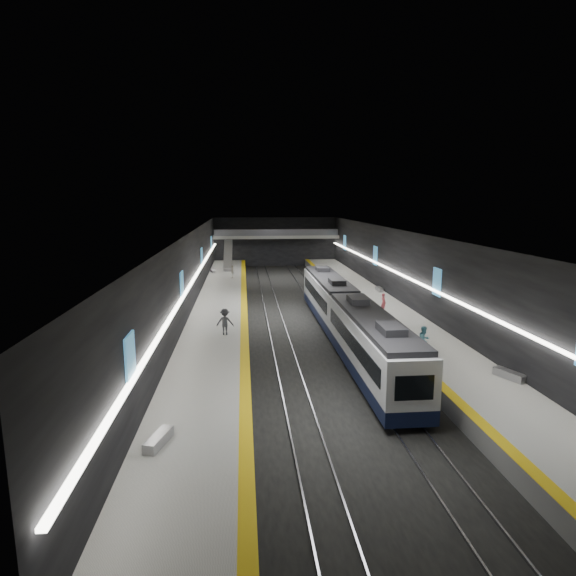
{
  "coord_description": "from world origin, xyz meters",
  "views": [
    {
      "loc": [
        -5.28,
        -44.13,
        10.96
      ],
      "look_at": [
        -0.89,
        2.84,
        2.2
      ],
      "focal_mm": 30.0,
      "sensor_mm": 36.0,
      "label": 1
    }
  ],
  "objects": [
    {
      "name": "tile_surface_left",
      "position": [
        -7.5,
        0.0,
        1.01
      ],
      "size": [
        5.0,
        70.0,
        0.02
      ],
      "primitive_type": "cube",
      "color": "#9F9F9A",
      "rests_on": "platform_left"
    },
    {
      "name": "cove_light_right",
      "position": [
        9.8,
        0.0,
        3.8
      ],
      "size": [
        0.25,
        68.6,
        0.12
      ],
      "primitive_type": "cube",
      "color": "white",
      "rests_on": "wall_right"
    },
    {
      "name": "wall_front",
      "position": [
        0.0,
        -35.0,
        4.0
      ],
      "size": [
        20.0,
        0.04,
        8.0
      ],
      "primitive_type": "cube",
      "color": "black",
      "rests_on": "ground"
    },
    {
      "name": "passenger_left_b",
      "position": [
        -6.72,
        -9.34,
        1.99
      ],
      "size": [
        1.35,
        0.87,
        1.97
      ],
      "primitive_type": "imported",
      "rotation": [
        0.0,
        0.0,
        3.03
      ],
      "color": "#3C3D43",
      "rests_on": "platform_left"
    },
    {
      "name": "escalator",
      "position": [
        -7.5,
        26.0,
        2.9
      ],
      "size": [
        1.2,
        7.5,
        3.92
      ],
      "primitive_type": "cube",
      "rotation": [
        0.44,
        0.0,
        0.0
      ],
      "color": "#99999E",
      "rests_on": "platform_left"
    },
    {
      "name": "tactile_strip_right",
      "position": [
        5.3,
        0.0,
        1.02
      ],
      "size": [
        0.6,
        70.0,
        0.02
      ],
      "primitive_type": "cube",
      "color": "#E5BB0C",
      "rests_on": "platform_right"
    },
    {
      "name": "wall_right",
      "position": [
        10.0,
        0.0,
        4.0
      ],
      "size": [
        0.04,
        70.0,
        8.0
      ],
      "primitive_type": "cube",
      "color": "black",
      "rests_on": "ground"
    },
    {
      "name": "train",
      "position": [
        2.5,
        -8.75,
        2.2
      ],
      "size": [
        2.69,
        30.04,
        3.6
      ],
      "color": "#0E1636",
      "rests_on": "ground"
    },
    {
      "name": "passenger_right_b",
      "position": [
        6.31,
        -15.05,
        1.93
      ],
      "size": [
        1.13,
        1.05,
        1.85
      ],
      "primitive_type": "imported",
      "rotation": [
        0.0,
        0.0,
        0.52
      ],
      "color": "teal",
      "rests_on": "platform_right"
    },
    {
      "name": "ceiling",
      "position": [
        0.0,
        0.0,
        8.0
      ],
      "size": [
        20.0,
        70.0,
        0.04
      ],
      "primitive_type": "cube",
      "rotation": [
        3.14,
        0.0,
        0.0
      ],
      "color": "beige",
      "rests_on": "wall_left"
    },
    {
      "name": "bench_right_far",
      "position": [
        9.5,
        6.42,
        1.21
      ],
      "size": [
        0.48,
        1.71,
        0.42
      ],
      "primitive_type": "cube",
      "rotation": [
        0.0,
        0.0,
        -0.0
      ],
      "color": "#99999E",
      "rests_on": "platform_right"
    },
    {
      "name": "rails",
      "position": [
        -0.0,
        0.0,
        0.06
      ],
      "size": [
        6.52,
        70.0,
        0.12
      ],
      "color": "gray",
      "rests_on": "ground"
    },
    {
      "name": "tactile_strip_left",
      "position": [
        -5.3,
        0.0,
        1.02
      ],
      "size": [
        0.6,
        70.0,
        0.02
      ],
      "primitive_type": "cube",
      "color": "#E5BB0C",
      "rests_on": "platform_left"
    },
    {
      "name": "platform_left",
      "position": [
        -7.5,
        0.0,
        0.5
      ],
      "size": [
        5.0,
        70.0,
        1.0
      ],
      "primitive_type": "cube",
      "color": "slate",
      "rests_on": "ground"
    },
    {
      "name": "passenger_right_a",
      "position": [
        7.14,
        -3.08,
        1.83
      ],
      "size": [
        0.54,
        0.68,
        1.65
      ],
      "primitive_type": "imported",
      "rotation": [
        0.0,
        0.0,
        1.83
      ],
      "color": "#BC4651",
      "rests_on": "platform_right"
    },
    {
      "name": "platform_right",
      "position": [
        7.5,
        0.0,
        0.5
      ],
      "size": [
        5.0,
        70.0,
        1.0
      ],
      "primitive_type": "cube",
      "color": "slate",
      "rests_on": "ground"
    },
    {
      "name": "bench_right_near",
      "position": [
        9.5,
        -19.76,
        1.23
      ],
      "size": [
        1.19,
        1.94,
        0.46
      ],
      "primitive_type": "cube",
      "rotation": [
        0.0,
        0.0,
        0.38
      ],
      "color": "#99999E",
      "rests_on": "platform_right"
    },
    {
      "name": "bench_left_far",
      "position": [
        -9.5,
        22.01,
        1.2
      ],
      "size": [
        0.82,
        1.7,
        0.4
      ],
      "primitive_type": "cube",
      "rotation": [
        0.0,
        0.0,
        0.23
      ],
      "color": "#99999E",
      "rests_on": "platform_left"
    },
    {
      "name": "cove_light_left",
      "position": [
        -9.8,
        0.0,
        3.8
      ],
      "size": [
        0.25,
        68.6,
        0.12
      ],
      "primitive_type": "cube",
      "color": "white",
      "rests_on": "wall_left"
    },
    {
      "name": "bench_left_near",
      "position": [
        -8.87,
        -25.46,
        1.22
      ],
      "size": [
        1.03,
        1.9,
        0.45
      ],
      "primitive_type": "cube",
      "rotation": [
        0.0,
        0.0,
        -0.3
      ],
      "color": "#99999E",
      "rests_on": "platform_left"
    },
    {
      "name": "mezzanine_bridge",
      "position": [
        0.0,
        32.93,
        5.04
      ],
      "size": [
        20.0,
        3.0,
        1.5
      ],
      "color": "gray",
      "rests_on": "wall_left"
    },
    {
      "name": "ad_posters",
      "position": [
        -0.0,
        1.0,
        4.5
      ],
      "size": [
        19.94,
        53.5,
        2.2
      ],
      "color": "teal",
      "rests_on": "wall_left"
    },
    {
      "name": "wall_back",
      "position": [
        0.0,
        35.0,
        4.0
      ],
      "size": [
        20.0,
        0.04,
        8.0
      ],
      "primitive_type": "cube",
      "color": "black",
      "rests_on": "ground"
    },
    {
      "name": "ground",
      "position": [
        0.0,
        0.0,
        0.0
      ],
      "size": [
        70.0,
        70.0,
        0.0
      ],
      "primitive_type": "plane",
      "color": "black",
      "rests_on": "ground"
    },
    {
      "name": "wall_left",
      "position": [
        -10.0,
        0.0,
        4.0
      ],
      "size": [
        0.04,
        70.0,
        8.0
      ],
      "primitive_type": "cube",
      "color": "black",
      "rests_on": "ground"
    },
    {
      "name": "passenger_left_a",
      "position": [
        -6.7,
        16.86,
        1.81
      ],
      "size": [
        0.47,
        0.98,
        1.63
      ],
      "primitive_type": "imported",
      "rotation": [
        0.0,
        0.0,
        -1.49
      ],
      "color": "silver",
      "rests_on": "platform_left"
    },
    {
      "name": "tile_surface_right",
      "position": [
        7.5,
        0.0,
        1.01
      ],
      "size": [
        5.0,
        70.0,
        0.02
      ],
      "primitive_type": "cube",
      "color": "#9F9F9A",
      "rests_on": "platform_right"
    }
  ]
}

